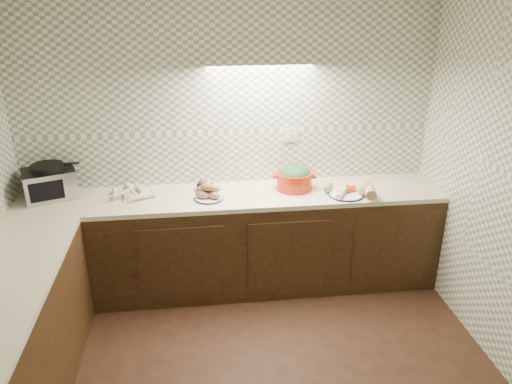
{
  "coord_description": "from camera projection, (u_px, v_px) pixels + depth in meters",
  "views": [
    {
      "loc": [
        -0.27,
        -2.38,
        2.59
      ],
      "look_at": [
        0.17,
        1.25,
        1.02
      ],
      "focal_mm": 35.0,
      "sensor_mm": 36.0,
      "label": 1
    }
  ],
  "objects": [
    {
      "name": "onion_bowl",
      "position": [
        205.0,
        186.0,
        4.31
      ],
      "size": [
        0.15,
        0.15,
        0.12
      ],
      "color": "black",
      "rests_on": "counter"
    },
    {
      "name": "dutch_oven",
      "position": [
        294.0,
        178.0,
        4.31
      ],
      "size": [
        0.38,
        0.35,
        0.21
      ],
      "rotation": [
        0.0,
        0.0,
        -0.13
      ],
      "color": "#B6240C",
      "rests_on": "counter"
    },
    {
      "name": "counter",
      "position": [
        148.0,
        301.0,
        3.59
      ],
      "size": [
        3.6,
        3.6,
        0.9
      ],
      "color": "black",
      "rests_on": "ground"
    },
    {
      "name": "toaster_oven",
      "position": [
        50.0,
        182.0,
        4.13
      ],
      "size": [
        0.49,
        0.43,
        0.29
      ],
      "rotation": [
        0.0,
        0.0,
        0.34
      ],
      "color": "black",
      "rests_on": "counter"
    },
    {
      "name": "sweet_potato_plate",
      "position": [
        209.0,
        193.0,
        4.14
      ],
      "size": [
        0.25,
        0.24,
        0.14
      ],
      "rotation": [
        0.0,
        0.0,
        -0.15
      ],
      "color": "#141343",
      "rests_on": "counter"
    },
    {
      "name": "veg_plate",
      "position": [
        354.0,
        190.0,
        4.2
      ],
      "size": [
        0.44,
        0.34,
        0.14
      ],
      "rotation": [
        0.0,
        0.0,
        -0.38
      ],
      "color": "#141343",
      "rests_on": "counter"
    },
    {
      "name": "parsnip_pile",
      "position": [
        125.0,
        195.0,
        4.14
      ],
      "size": [
        0.45,
        0.41,
        0.09
      ],
      "color": "beige",
      "rests_on": "counter"
    },
    {
      "name": "room",
      "position": [
        252.0,
        180.0,
        2.58
      ],
      "size": [
        3.6,
        3.6,
        2.6
      ],
      "color": "black",
      "rests_on": "ground"
    }
  ]
}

